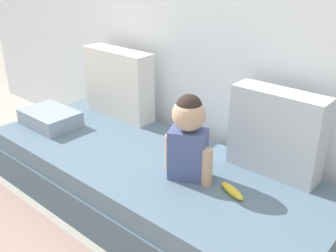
# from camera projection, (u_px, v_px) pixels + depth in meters

# --- Properties ---
(ground_plane) EXTENTS (12.00, 12.00, 0.00)m
(ground_plane) POSITION_uv_depth(u_px,v_px,m) (150.00, 208.00, 2.43)
(ground_plane) COLOR #B2ADA3
(back_wall) EXTENTS (5.46, 0.10, 2.23)m
(back_wall) POSITION_uv_depth(u_px,v_px,m) (210.00, 17.00, 2.37)
(back_wall) COLOR silver
(back_wall) RESTS_ON ground
(couch) EXTENTS (2.26, 0.88, 0.36)m
(couch) POSITION_uv_depth(u_px,v_px,m) (149.00, 184.00, 2.36)
(couch) COLOR #495F70
(couch) RESTS_ON ground
(throw_pillow_left) EXTENTS (0.57, 0.16, 0.49)m
(throw_pillow_left) POSITION_uv_depth(u_px,v_px,m) (119.00, 83.00, 2.79)
(throw_pillow_left) COLOR silver
(throw_pillow_left) RESTS_ON couch
(throw_pillow_right) EXTENTS (0.50, 0.16, 0.47)m
(throw_pillow_right) POSITION_uv_depth(u_px,v_px,m) (276.00, 133.00, 2.05)
(throw_pillow_right) COLOR #B2BCC6
(throw_pillow_right) RESTS_ON couch
(toddler) EXTENTS (0.31, 0.20, 0.47)m
(toddler) POSITION_uv_depth(u_px,v_px,m) (188.00, 135.00, 1.99)
(toddler) COLOR #4C5B93
(toddler) RESTS_ON couch
(banana) EXTENTS (0.17, 0.10, 0.04)m
(banana) POSITION_uv_depth(u_px,v_px,m) (232.00, 190.00, 1.93)
(banana) COLOR yellow
(banana) RESTS_ON couch
(folded_blanket) EXTENTS (0.40, 0.28, 0.11)m
(folded_blanket) POSITION_uv_depth(u_px,v_px,m) (50.00, 118.00, 2.70)
(folded_blanket) COLOR #8E9EB2
(folded_blanket) RESTS_ON couch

